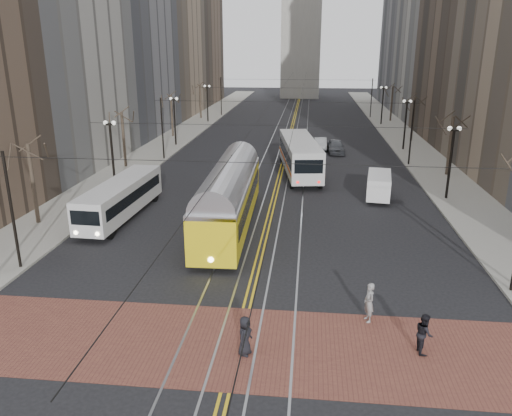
% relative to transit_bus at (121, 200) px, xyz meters
% --- Properties ---
extents(ground, '(260.00, 260.00, 0.00)m').
position_rel_transit_bus_xyz_m(ground, '(10.45, -11.00, -1.32)').
color(ground, black).
rests_on(ground, ground).
extents(sidewalk_left, '(5.00, 140.00, 0.15)m').
position_rel_transit_bus_xyz_m(sidewalk_left, '(-4.55, 34.00, -1.25)').
color(sidewalk_left, gray).
rests_on(sidewalk_left, ground).
extents(sidewalk_right, '(5.00, 140.00, 0.15)m').
position_rel_transit_bus_xyz_m(sidewalk_right, '(25.45, 34.00, -1.25)').
color(sidewalk_right, gray).
rests_on(sidewalk_right, ground).
extents(crosswalk_band, '(25.00, 6.00, 0.01)m').
position_rel_transit_bus_xyz_m(crosswalk_band, '(10.45, -15.00, -1.32)').
color(crosswalk_band, brown).
rests_on(crosswalk_band, ground).
extents(streetcar_rails, '(4.80, 130.00, 0.02)m').
position_rel_transit_bus_xyz_m(streetcar_rails, '(10.45, 34.00, -1.32)').
color(streetcar_rails, gray).
rests_on(streetcar_rails, ground).
extents(centre_lines, '(0.42, 130.00, 0.01)m').
position_rel_transit_bus_xyz_m(centre_lines, '(10.45, 34.00, -1.32)').
color(centre_lines, gold).
rests_on(centre_lines, ground).
extents(building_left_mid, '(16.00, 20.00, 34.00)m').
position_rel_transit_bus_xyz_m(building_left_mid, '(-15.05, 35.00, 15.68)').
color(building_left_mid, slate).
rests_on(building_left_mid, ground).
extents(building_left_far, '(16.00, 20.00, 40.00)m').
position_rel_transit_bus_xyz_m(building_left_far, '(-15.05, 75.00, 18.68)').
color(building_left_far, brown).
rests_on(building_left_far, ground).
extents(building_right_mid, '(16.00, 20.00, 34.00)m').
position_rel_transit_bus_xyz_m(building_right_mid, '(35.95, 35.00, 15.68)').
color(building_right_mid, brown).
rests_on(building_right_mid, ground).
extents(building_right_far, '(16.00, 20.00, 40.00)m').
position_rel_transit_bus_xyz_m(building_right_far, '(35.95, 75.00, 18.68)').
color(building_right_far, slate).
rests_on(building_right_far, ground).
extents(lamp_posts, '(27.60, 57.20, 5.60)m').
position_rel_transit_bus_xyz_m(lamp_posts, '(10.45, 17.75, 1.48)').
color(lamp_posts, black).
rests_on(lamp_posts, ground).
extents(street_trees, '(31.68, 53.28, 5.60)m').
position_rel_transit_bus_xyz_m(street_trees, '(10.45, 24.25, 1.48)').
color(street_trees, '#382D23').
rests_on(street_trees, ground).
extents(trolley_wires, '(25.96, 120.00, 6.60)m').
position_rel_transit_bus_xyz_m(trolley_wires, '(10.45, 23.83, 2.45)').
color(trolley_wires, black).
rests_on(trolley_wires, ground).
extents(transit_bus, '(2.73, 10.68, 2.65)m').
position_rel_transit_bus_xyz_m(transit_bus, '(0.00, 0.00, 0.00)').
color(transit_bus, silver).
rests_on(transit_bus, ground).
extents(streetcar, '(3.12, 14.94, 3.51)m').
position_rel_transit_bus_xyz_m(streetcar, '(7.95, -1.18, 0.43)').
color(streetcar, yellow).
rests_on(streetcar, ground).
extents(rear_bus, '(4.55, 13.02, 3.33)m').
position_rel_transit_bus_xyz_m(rear_bus, '(12.25, 14.18, 0.34)').
color(rear_bus, silver).
rests_on(rear_bus, ground).
extents(cargo_van, '(2.36, 4.78, 2.03)m').
position_rel_transit_bus_xyz_m(cargo_van, '(18.76, 6.67, -0.31)').
color(cargo_van, white).
rests_on(cargo_van, ground).
extents(sedan_grey, '(2.04, 4.63, 1.55)m').
position_rel_transit_bus_xyz_m(sedan_grey, '(16.16, 24.52, -0.55)').
color(sedan_grey, '#414449').
rests_on(sedan_grey, ground).
extents(sedan_silver, '(1.49, 4.09, 1.34)m').
position_rel_transit_bus_xyz_m(sedan_silver, '(14.45, 26.66, -0.65)').
color(sedan_silver, '#94979B').
rests_on(sedan_silver, ground).
extents(pedestrian_a, '(0.76, 0.93, 1.64)m').
position_rel_transit_bus_xyz_m(pedestrian_a, '(10.85, -15.58, -0.49)').
color(pedestrian_a, black).
rests_on(pedestrian_a, crosswalk_band).
extents(pedestrian_b, '(0.61, 0.76, 1.82)m').
position_rel_transit_bus_xyz_m(pedestrian_b, '(15.98, -12.50, -0.40)').
color(pedestrian_b, gray).
rests_on(pedestrian_b, crosswalk_band).
extents(pedestrian_c, '(0.69, 0.86, 1.68)m').
position_rel_transit_bus_xyz_m(pedestrian_c, '(17.91, -14.67, -0.47)').
color(pedestrian_c, black).
rests_on(pedestrian_c, crosswalk_band).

